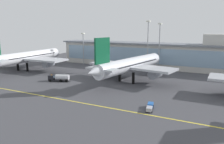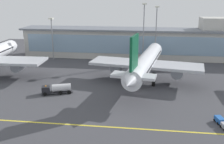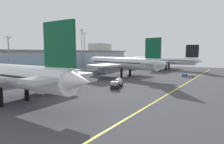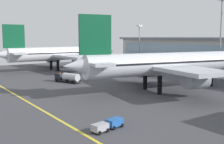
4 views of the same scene
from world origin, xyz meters
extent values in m
plane|color=#424247|center=(0.00, 0.00, 0.00)|extent=(180.00, 180.00, 0.00)
cube|color=yellow|center=(0.00, -22.00, 0.01)|extent=(144.00, 0.50, 0.01)
cube|color=beige|center=(0.00, 46.83, 6.41)|extent=(111.50, 12.00, 12.81)
cube|color=#84A3BC|center=(0.00, 40.78, 7.05)|extent=(107.04, 0.20, 8.20)
cube|color=slate|center=(0.00, 46.83, 13.21)|extent=(114.50, 14.00, 0.80)
cube|color=beige|center=(33.45, 48.83, 15.81)|extent=(16.00, 10.00, 6.00)
cylinder|color=black|center=(-60.10, 5.90, 2.20)|extent=(1.10, 1.10, 4.40)
cylinder|color=black|center=(-53.51, 6.07, 2.20)|extent=(1.10, 1.10, 4.40)
cylinder|color=white|center=(-56.90, 9.58, 6.87)|extent=(6.67, 45.12, 5.50)
cone|color=white|center=(-56.26, -14.83, 7.28)|extent=(4.83, 6.17, 4.67)
cube|color=black|center=(-56.90, 9.58, 7.28)|extent=(6.53, 37.93, 0.44)
cube|color=#B7BAC1|center=(-56.90, 9.58, 6.18)|extent=(45.51, 11.97, 0.88)
cylinder|color=#999EA8|center=(-44.27, 11.53, 4.01)|extent=(4.00, 5.95, 3.85)
cube|color=#0C4C2D|center=(-56.38, -10.21, 14.02)|extent=(0.87, 8.11, 8.80)
cube|color=#B7BAC1|center=(-56.38, -10.21, 7.70)|extent=(14.60, 5.32, 0.70)
cylinder|color=black|center=(-2.52, 8.15, 2.24)|extent=(1.10, 1.10, 4.47)
cylinder|color=black|center=(4.10, 7.01, 2.24)|extent=(1.10, 1.10, 4.47)
cylinder|color=black|center=(4.12, 26.84, 2.24)|extent=(1.10, 1.10, 4.47)
cylinder|color=silver|center=(1.37, 10.93, 6.99)|extent=(12.76, 42.81, 5.59)
cone|color=silver|center=(5.28, 33.51, 6.99)|extent=(6.09, 5.87, 5.31)
cone|color=silver|center=(-2.59, -11.93, 7.41)|extent=(5.73, 6.87, 4.75)
cube|color=#84A3BC|center=(4.70, 30.18, 7.97)|extent=(4.80, 4.57, 1.68)
cube|color=black|center=(1.37, 10.93, 7.41)|extent=(11.65, 36.12, 0.45)
cube|color=#B7BAC1|center=(1.37, 10.93, 6.29)|extent=(38.43, 16.40, 0.89)
cylinder|color=#999EA8|center=(-8.64, 14.22, 4.08)|extent=(4.80, 6.11, 3.91)
cylinder|color=#999EA8|center=(11.90, 10.66, 4.08)|extent=(4.80, 6.11, 3.91)
cube|color=#0C4C2D|center=(-1.82, -7.49, 14.26)|extent=(1.97, 7.65, 8.95)
cube|color=#B7BAC1|center=(-1.82, -7.49, 7.83)|extent=(12.54, 6.64, 0.72)
cylinder|color=black|center=(49.48, 2.84, 2.07)|extent=(1.10, 1.10, 4.14)
cylinder|color=black|center=(55.69, 2.85, 2.07)|extent=(1.10, 1.10, 4.14)
cylinder|color=black|center=(52.56, 23.33, 2.07)|extent=(1.10, 1.10, 4.14)
cylinder|color=white|center=(52.58, 6.41, 6.46)|extent=(5.22, 44.52, 5.17)
cone|color=white|center=(52.55, 30.22, 6.46)|extent=(4.92, 4.66, 4.91)
cone|color=white|center=(52.61, -17.66, 6.85)|extent=(4.40, 5.69, 4.39)
cube|color=#84A3BC|center=(52.56, 26.89, 7.37)|extent=(3.88, 3.62, 1.55)
cube|color=black|center=(52.58, 6.41, 6.85)|extent=(5.27, 37.40, 0.41)
cube|color=#B7BAC1|center=(52.58, 6.41, 5.82)|extent=(41.60, 10.73, 0.83)
cylinder|color=#999EA8|center=(40.93, 8.00, 3.77)|extent=(3.63, 5.79, 3.62)
cylinder|color=#999EA8|center=(64.23, 8.03, 3.77)|extent=(3.63, 5.79, 3.62)
cube|color=black|center=(52.60, -13.18, 13.18)|extent=(0.63, 8.01, 8.27)
cube|color=#B7BAC1|center=(52.60, -13.18, 7.24)|extent=(13.32, 4.91, 0.66)
cylinder|color=black|center=(-27.79, -5.77, 0.55)|extent=(1.14, 0.65, 1.10)
cylinder|color=black|center=(-28.65, -3.31, 0.55)|extent=(1.14, 0.65, 1.10)
cylinder|color=black|center=(-23.54, -4.29, 0.55)|extent=(1.14, 0.65, 1.10)
cylinder|color=black|center=(-24.40, -1.83, 0.55)|extent=(1.14, 0.65, 1.10)
cylinder|color=black|center=(-21.16, -3.46, 0.55)|extent=(1.14, 0.65, 1.10)
cylinder|color=black|center=(-22.02, -1.00, 0.55)|extent=(1.14, 0.65, 1.10)
cube|color=#2D2D33|center=(-24.14, -3.12, 0.45)|extent=(7.91, 4.70, 0.30)
cube|color=black|center=(-27.96, -4.45, 1.40)|extent=(3.07, 3.23, 2.20)
cube|color=#84A3BC|center=(-27.96, -4.45, 1.88)|extent=(3.12, 3.16, 0.88)
cylinder|color=silver|center=(-23.63, -2.94, 1.75)|extent=(6.03, 4.01, 2.30)
cube|color=orange|center=(-27.96, -4.45, 2.62)|extent=(0.30, 0.40, 0.20)
cylinder|color=black|center=(17.85, -15.95, 0.30)|extent=(0.32, 0.63, 0.60)
cylinder|color=black|center=(19.32, -15.63, 0.30)|extent=(0.32, 0.63, 0.60)
cylinder|color=black|center=(18.24, -17.73, 0.30)|extent=(0.32, 0.63, 0.60)
cylinder|color=black|center=(19.70, -17.41, 0.30)|extent=(0.32, 0.63, 0.60)
cube|color=#235BB2|center=(18.78, -16.68, 0.85)|extent=(2.01, 2.86, 1.10)
cylinder|color=black|center=(18.52, -19.05, 0.30)|extent=(0.30, 0.62, 0.60)
cylinder|color=black|center=(19.99, -18.73, 0.30)|extent=(0.30, 0.62, 0.60)
cylinder|color=black|center=(18.87, -20.69, 0.30)|extent=(0.30, 0.62, 0.60)
cylinder|color=black|center=(20.34, -20.37, 0.30)|extent=(0.30, 0.62, 0.60)
cube|color=#A8A8B2|center=(19.43, -19.71, 0.80)|extent=(1.97, 2.66, 1.00)
cube|color=#2D2D33|center=(19.11, -18.24, 0.45)|extent=(0.22, 0.61, 0.08)
cylinder|color=gray|center=(-40.80, 38.27, 9.07)|extent=(0.44, 0.44, 18.14)
cube|color=silver|center=(-40.80, 38.27, 18.49)|extent=(1.80, 1.80, 0.70)
cylinder|color=gray|center=(5.31, 38.99, 11.76)|extent=(0.44, 0.44, 23.52)
cube|color=silver|center=(5.31, 38.99, 23.87)|extent=(1.80, 1.80, 0.70)
cylinder|color=gray|center=(0.06, 36.28, 12.36)|extent=(0.44, 0.44, 24.72)
cube|color=silver|center=(0.06, 36.28, 25.07)|extent=(1.80, 1.80, 0.70)
camera|label=1|loc=(36.79, -75.61, 22.37)|focal=36.46mm
camera|label=2|loc=(1.04, -74.25, 28.75)|focal=41.77mm
camera|label=3|loc=(-80.93, -38.93, 12.54)|focal=30.22mm
camera|label=4|loc=(53.03, -40.81, 13.75)|focal=45.43mm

